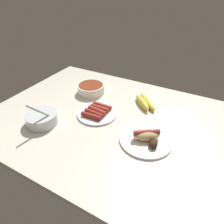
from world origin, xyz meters
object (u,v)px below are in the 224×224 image
object	(u,v)px
bowl_chili	(91,88)
plate_hotdog_assembled	(146,138)
bowl_coleslaw	(42,118)
plate_sausages	(97,112)
banana_bunch	(145,102)

from	to	relation	value
bowl_chili	plate_hotdog_assembled	world-z (taller)	plate_hotdog_assembled
bowl_coleslaw	plate_hotdog_assembled	distance (cm)	50.44
bowl_coleslaw	plate_sausages	bearing A→B (deg)	44.22
plate_sausages	plate_hotdog_assembled	world-z (taller)	plate_hotdog_assembled
plate_sausages	bowl_coleslaw	distance (cm)	27.27
plate_sausages	banana_bunch	xyz separation A→B (cm)	(18.58, 20.26, 0.63)
bowl_chili	plate_sausages	distance (cm)	23.40
bowl_chili	bowl_coleslaw	xyz separation A→B (cm)	(-4.23, -36.62, 0.15)
banana_bunch	bowl_coleslaw	world-z (taller)	bowl_coleslaw
bowl_chili	banana_bunch	world-z (taller)	bowl_chili
bowl_chili	bowl_coleslaw	distance (cm)	36.86
bowl_chili	bowl_coleslaw	world-z (taller)	bowl_coleslaw
bowl_chili	plate_sausages	xyz separation A→B (cm)	(15.27, -17.64, -1.71)
bowl_chili	banana_bunch	distance (cm)	33.97
bowl_chili	banana_bunch	bearing A→B (deg)	4.43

